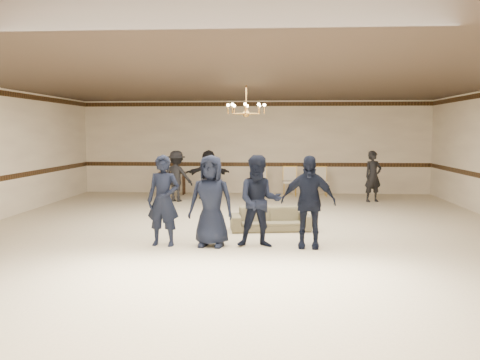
# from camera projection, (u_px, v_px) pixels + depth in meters

# --- Properties ---
(room) EXTENTS (12.01, 14.01, 3.21)m
(room) POSITION_uv_depth(u_px,v_px,m) (244.00, 157.00, 11.12)
(room) COLOR beige
(room) RESTS_ON ground
(chair_rail) EXTENTS (12.00, 0.02, 0.14)m
(chair_rail) POSITION_uv_depth(u_px,v_px,m) (255.00, 164.00, 18.12)
(chair_rail) COLOR #3B2311
(chair_rail) RESTS_ON wall_back
(crown_molding) EXTENTS (12.00, 0.02, 0.14)m
(crown_molding) POSITION_uv_depth(u_px,v_px,m) (255.00, 104.00, 17.93)
(crown_molding) COLOR #3B2311
(crown_molding) RESTS_ON wall_back
(chandelier) EXTENTS (0.94, 0.94, 0.89)m
(chandelier) POSITION_uv_depth(u_px,v_px,m) (246.00, 100.00, 12.00)
(chandelier) COLOR #C48D3E
(chandelier) RESTS_ON ceiling
(boy_a) EXTENTS (0.67, 0.48, 1.71)m
(boy_a) POSITION_uv_depth(u_px,v_px,m) (163.00, 200.00, 9.77)
(boy_a) COLOR black
(boy_a) RESTS_ON floor
(boy_b) EXTENTS (0.90, 0.64, 1.71)m
(boy_b) POSITION_uv_depth(u_px,v_px,m) (211.00, 201.00, 9.71)
(boy_b) COLOR black
(boy_b) RESTS_ON floor
(boy_c) EXTENTS (0.87, 0.69, 1.71)m
(boy_c) POSITION_uv_depth(u_px,v_px,m) (259.00, 201.00, 9.66)
(boy_c) COLOR black
(boy_c) RESTS_ON floor
(boy_d) EXTENTS (1.04, 0.51, 1.71)m
(boy_d) POSITION_uv_depth(u_px,v_px,m) (308.00, 202.00, 9.60)
(boy_d) COLOR black
(boy_d) RESTS_ON floor
(settee) EXTENTS (1.79, 0.91, 0.50)m
(settee) POSITION_uv_depth(u_px,v_px,m) (270.00, 219.00, 11.32)
(settee) COLOR brown
(settee) RESTS_ON floor
(adult_left) EXTENTS (1.11, 0.78, 1.56)m
(adult_left) POSITION_uv_depth(u_px,v_px,m) (176.00, 176.00, 15.97)
(adult_left) COLOR black
(adult_left) RESTS_ON floor
(adult_mid) EXTENTS (1.52, 0.91, 1.56)m
(adult_mid) POSITION_uv_depth(u_px,v_px,m) (208.00, 174.00, 16.61)
(adult_mid) COLOR black
(adult_mid) RESTS_ON floor
(adult_right) EXTENTS (0.67, 0.57, 1.56)m
(adult_right) POSITION_uv_depth(u_px,v_px,m) (373.00, 176.00, 15.88)
(adult_right) COLOR black
(adult_right) RESTS_ON floor
(banquet_chair_left) EXTENTS (0.47, 0.47, 0.96)m
(banquet_chair_left) POSITION_uv_depth(u_px,v_px,m) (260.00, 181.00, 17.39)
(banquet_chair_left) COLOR beige
(banquet_chair_left) RESTS_ON floor
(banquet_chair_mid) EXTENTS (0.48, 0.48, 0.96)m
(banquet_chair_mid) POSITION_uv_depth(u_px,v_px,m) (290.00, 182.00, 17.33)
(banquet_chair_mid) COLOR beige
(banquet_chair_mid) RESTS_ON floor
(banquet_chair_right) EXTENTS (0.51, 0.51, 0.96)m
(banquet_chair_right) POSITION_uv_depth(u_px,v_px,m) (320.00, 182.00, 17.27)
(banquet_chair_right) COLOR beige
(banquet_chair_right) RESTS_ON floor
(console_table) EXTENTS (0.94, 0.47, 0.77)m
(console_table) POSITION_uv_depth(u_px,v_px,m) (172.00, 183.00, 17.79)
(console_table) COLOR #351F11
(console_table) RESTS_ON floor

